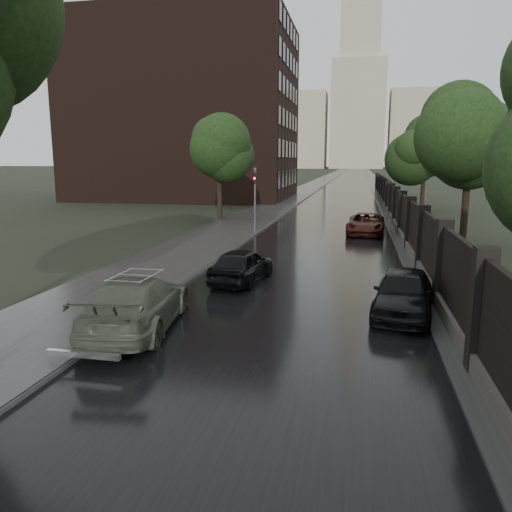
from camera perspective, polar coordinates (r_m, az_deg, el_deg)
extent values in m
plane|color=black|center=(7.42, -7.30, -25.67)|extent=(800.00, 800.00, 0.00)
cube|color=black|center=(195.69, 11.10, 9.32)|extent=(8.00, 420.00, 0.02)
cube|color=#2D2D2D|center=(195.84, 9.32, 9.40)|extent=(4.00, 420.00, 0.16)
cube|color=#2D2D2D|center=(195.71, 12.73, 9.27)|extent=(3.00, 420.00, 0.08)
cube|color=#383533|center=(37.94, 15.41, 4.13)|extent=(0.40, 75.00, 0.50)
cube|color=black|center=(37.83, 15.51, 6.01)|extent=(0.15, 75.00, 2.00)
cube|color=black|center=(75.73, 13.63, 8.20)|extent=(0.45, 0.45, 2.70)
cylinder|color=black|center=(37.04, -4.21, 8.49)|extent=(0.36, 0.36, 5.85)
sphere|color=black|center=(37.02, -4.26, 12.11)|extent=(4.25, 4.25, 4.25)
cylinder|color=black|center=(28.21, 22.89, 6.63)|extent=(0.36, 0.36, 5.53)
sphere|color=black|center=(28.17, 23.22, 11.11)|extent=(4.08, 4.08, 4.08)
cylinder|color=black|center=(45.98, 18.58, 8.21)|extent=(0.36, 0.36, 5.53)
sphere|color=black|center=(45.96, 18.75, 10.96)|extent=(4.08, 4.08, 4.08)
cylinder|color=#59595E|center=(31.41, -0.11, 5.50)|extent=(0.12, 0.12, 3.00)
imported|color=#59595E|center=(31.28, -0.11, 9.15)|extent=(0.16, 0.20, 1.00)
sphere|color=#FF0C0C|center=(31.14, -0.17, 8.87)|extent=(0.14, 0.14, 0.14)
cube|color=black|center=(61.26, -7.89, 15.95)|extent=(24.00, 18.00, 20.00)
cube|color=tan|center=(308.02, 5.34, 14.04)|extent=(28.00, 22.00, 44.00)
cube|color=tan|center=(307.60, 17.62, 13.60)|extent=(28.00, 22.00, 44.00)
cube|color=tan|center=(306.70, 11.54, 15.38)|extent=(30.00, 30.00, 60.00)
cube|color=tan|center=(312.59, 11.84, 22.71)|extent=(22.00, 22.00, 40.00)
imported|color=#505745|center=(13.55, -13.49, -5.29)|extent=(2.65, 5.16, 1.43)
imported|color=black|center=(18.27, -1.62, -1.06)|extent=(1.97, 3.95, 1.29)
imported|color=black|center=(15.00, 16.50, -4.03)|extent=(2.12, 4.16, 1.36)
imported|color=black|center=(30.98, 12.46, 3.60)|extent=(2.40, 4.79, 1.30)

